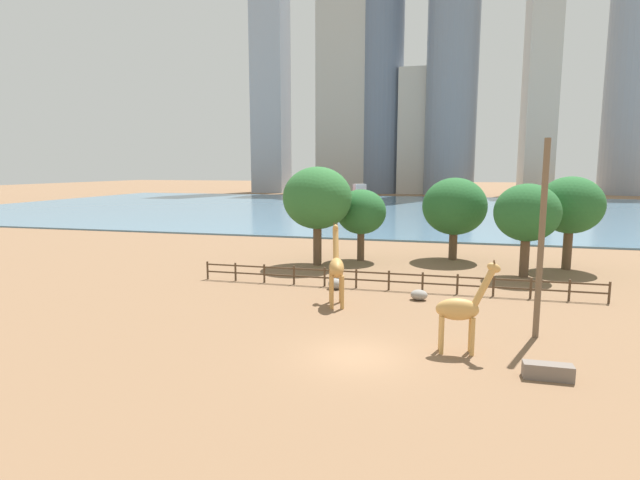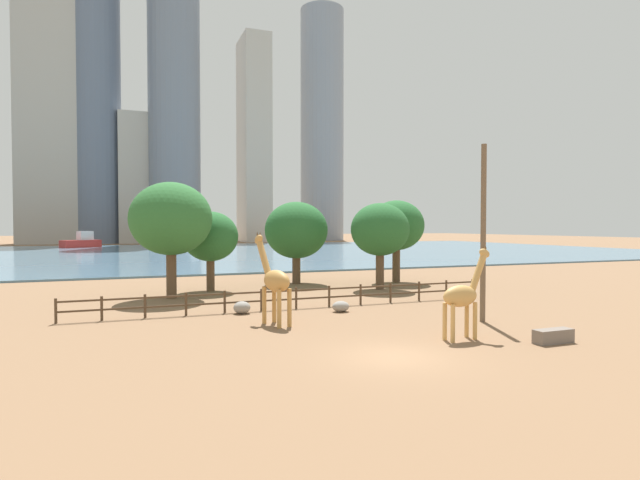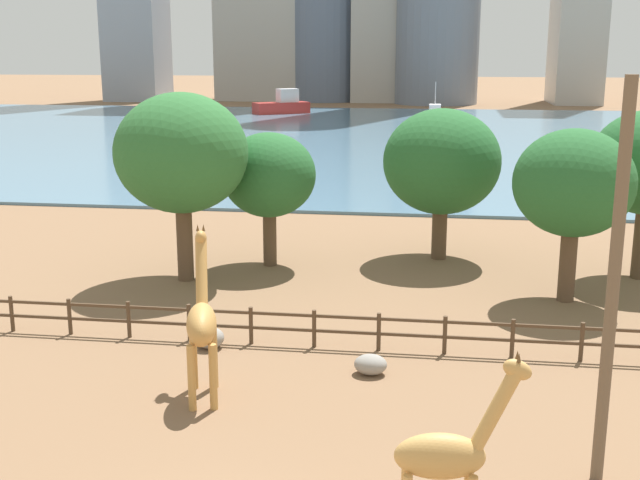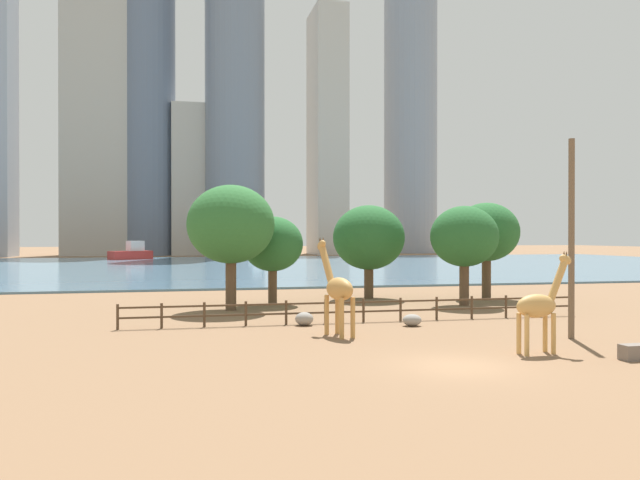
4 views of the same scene
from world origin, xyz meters
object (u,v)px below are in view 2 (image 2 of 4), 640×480
(utility_pole, at_px, (483,233))
(tree_right_small, at_px, (210,237))
(feeding_trough, at_px, (553,336))
(tree_right_tall, at_px, (396,226))
(boat_ferry, at_px, (82,242))
(tree_center_broad, at_px, (380,230))
(tree_left_small, at_px, (296,230))
(boat_sailboat, at_px, (194,244))
(tree_left_large, at_px, (171,219))
(boulder_by_pole, at_px, (341,306))
(giraffe_tall, at_px, (463,296))
(boulder_near_fence, at_px, (242,308))
(giraffe_companion, at_px, (275,280))

(utility_pole, xyz_separation_m, tree_right_small, (-11.39, 17.57, -0.45))
(feeding_trough, distance_m, tree_right_tall, 23.84)
(feeding_trough, relative_size, boat_ferry, 0.21)
(utility_pole, height_order, tree_right_tall, utility_pole)
(tree_center_broad, distance_m, tree_right_small, 13.25)
(feeding_trough, distance_m, tree_left_small, 25.48)
(tree_center_broad, relative_size, boat_sailboat, 1.12)
(utility_pole, bearing_deg, tree_left_large, 134.70)
(utility_pole, height_order, tree_left_small, utility_pole)
(boulder_by_pole, relative_size, boat_ferry, 0.12)
(giraffe_tall, xyz_separation_m, tree_left_large, (-10.98, 17.67, 3.54))
(tree_right_tall, bearing_deg, tree_left_large, -170.97)
(giraffe_tall, distance_m, tree_left_small, 23.07)
(boulder_near_fence, distance_m, tree_left_large, 9.86)
(feeding_trough, xyz_separation_m, tree_left_large, (-14.17, 19.65, 5.19))
(tree_right_small, relative_size, boat_sailboat, 1.01)
(giraffe_companion, bearing_deg, tree_right_small, -10.73)
(utility_pole, xyz_separation_m, tree_right_tall, (5.01, 17.77, 0.40))
(giraffe_companion, xyz_separation_m, tree_right_small, (-1.03, 14.38, 1.93))
(utility_pole, relative_size, boulder_near_fence, 9.59)
(tree_left_large, relative_size, tree_left_small, 1.13)
(utility_pole, bearing_deg, tree_right_small, 122.96)
(tree_left_small, bearing_deg, boulder_near_fence, -120.29)
(feeding_trough, xyz_separation_m, boat_sailboat, (-3.87, 91.94, 0.81))
(tree_right_tall, bearing_deg, boat_ferry, 110.68)
(giraffe_tall, height_order, giraffe_companion, giraffe_companion)
(boulder_near_fence, relative_size, tree_right_small, 0.16)
(giraffe_companion, bearing_deg, boulder_near_fence, -1.44)
(tree_right_small, bearing_deg, tree_right_tall, 0.68)
(tree_right_tall, xyz_separation_m, boat_ferry, (-32.09, 85.00, -3.59))
(tree_left_small, bearing_deg, boulder_by_pole, -98.15)
(tree_right_small, bearing_deg, boulder_near_fence, -89.23)
(tree_center_broad, bearing_deg, boulder_by_pole, -129.77)
(tree_left_large, height_order, tree_right_small, tree_left_large)
(tree_right_small, bearing_deg, tree_left_large, -137.03)
(giraffe_tall, height_order, tree_left_small, tree_left_small)
(utility_pole, distance_m, tree_right_tall, 18.46)
(feeding_trough, xyz_separation_m, boat_ferry, (-26.74, 107.75, 1.14))
(giraffe_tall, distance_m, boat_ferry, 108.37)
(giraffe_companion, distance_m, feeding_trough, 13.08)
(giraffe_companion, distance_m, boat_sailboat, 84.00)
(giraffe_tall, distance_m, tree_right_tall, 22.67)
(boulder_near_fence, height_order, boulder_by_pole, boulder_near_fence)
(boulder_near_fence, xyz_separation_m, tree_center_broad, (12.59, 7.03, 4.35))
(giraffe_companion, xyz_separation_m, boulder_near_fence, (-0.88, 3.72, -1.90))
(boulder_by_pole, bearing_deg, feeding_trough, -62.67)
(boulder_near_fence, xyz_separation_m, tree_right_tall, (16.26, 10.86, 4.68))
(tree_right_tall, distance_m, boat_ferry, 90.93)
(giraffe_tall, bearing_deg, feeding_trough, -37.75)
(tree_left_large, bearing_deg, tree_right_small, 42.97)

